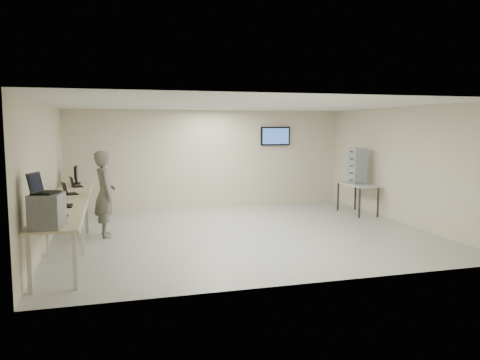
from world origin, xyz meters
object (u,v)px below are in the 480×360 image
object	(u,v)px
workbench	(69,203)
side_table	(358,186)
soldier	(105,194)
equipment_box	(47,211)

from	to	relation	value
workbench	side_table	xyz separation A→B (m)	(7.19, 1.37, -0.08)
workbench	soldier	world-z (taller)	soldier
workbench	side_table	distance (m)	7.32
equipment_box	soldier	size ratio (longest dim) A/B	0.27
workbench	soldier	size ratio (longest dim) A/B	3.28
workbench	equipment_box	xyz separation A→B (m)	(-0.06, -2.75, 0.32)
workbench	soldier	xyz separation A→B (m)	(0.69, 0.45, 0.09)
workbench	side_table	bearing A→B (deg)	10.79
soldier	side_table	distance (m)	6.56
workbench	side_table	world-z (taller)	workbench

